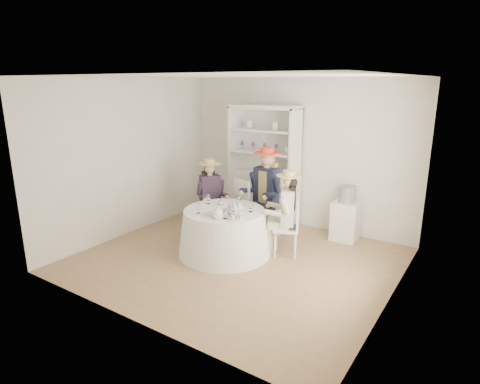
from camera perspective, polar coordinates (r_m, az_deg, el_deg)
The scene contains 23 objects.
ground at distance 6.23m, azimuth -0.52°, elevation -9.56°, with size 4.50×4.50×0.00m, color #8B6645.
ceiling at distance 5.65m, azimuth -0.58°, elevation 16.13°, with size 4.50×4.50×0.00m, color white.
wall_back at distance 7.50m, azimuth 8.08°, elevation 5.42°, with size 4.50×4.50×0.00m, color silver.
wall_front at distance 4.34m, azimuth -15.52°, elevation -2.29°, with size 4.50×4.50×0.00m, color silver.
wall_left at distance 7.27m, azimuth -15.46°, elevation 4.70°, with size 4.50×4.50×0.00m, color silver.
wall_right at distance 4.93m, azimuth 21.65°, elevation -0.71°, with size 4.50×4.50×0.00m, color silver.
tea_table at distance 6.31m, azimuth -2.22°, elevation -5.69°, with size 1.46×1.46×0.72m.
hutch at distance 7.62m, azimuth 3.49°, elevation 1.39°, with size 1.44×0.80×2.23m.
side_table at distance 7.11m, azimuth 14.78°, elevation -3.98°, with size 0.43×0.43×0.67m, color silver.
hatbox at distance 6.97m, azimuth 15.04°, elevation -0.30°, with size 0.28×0.28×0.28m, color black.
guest_left at distance 7.07m, azimuth -4.22°, elevation -0.02°, with size 0.57×0.54×1.34m.
guest_mid at distance 6.80m, azimuth 3.65°, elevation 0.57°, with size 0.58×0.60×1.58m.
guest_right at distance 6.17m, azimuth 6.60°, elevation -2.31°, with size 0.57×0.52×1.35m.
spare_chair at distance 7.02m, azimuth 0.96°, elevation -1.86°, with size 0.52×0.52×1.02m.
teacup_a at distance 6.42m, azimuth -2.78°, elevation -1.58°, with size 0.09×0.09×0.07m, color white.
teacup_b at distance 6.38m, azimuth -0.27°, elevation -1.66°, with size 0.07×0.07×0.07m, color white.
teacup_c at distance 6.10m, azimuth 0.04°, elevation -2.44°, with size 0.10×0.10×0.08m, color white.
flower_bowl at distance 6.00m, azimuth -0.97°, elevation -2.83°, with size 0.24×0.24×0.06m, color white.
flower_arrangement at distance 6.04m, azimuth -0.71°, elevation -2.22°, with size 0.17×0.17×0.06m.
table_teapot at distance 5.78m, azimuth -3.14°, elevation -3.12°, with size 0.23×0.17×0.17m.
sandwich_plate at distance 5.95m, azimuth -4.20°, elevation -3.18°, with size 0.27×0.27×0.06m.
cupcake_stand at distance 5.77m, azimuth -0.59°, elevation -3.04°, with size 0.24×0.24×0.23m.
stemware_set at distance 6.17m, azimuth -2.27°, elevation -1.89°, with size 0.87×0.84×0.15m.
Camera 1 is at (3.16, -4.68, 2.62)m, focal length 30.00 mm.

